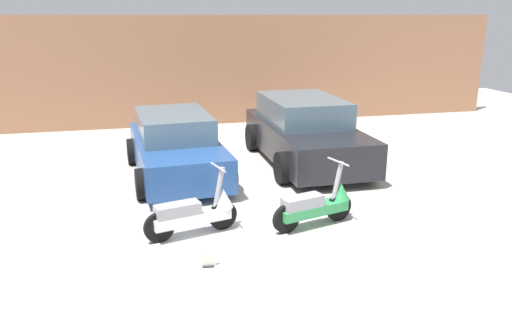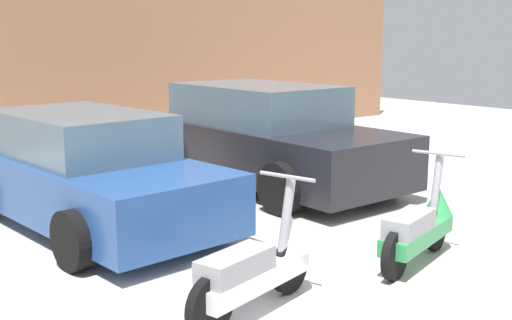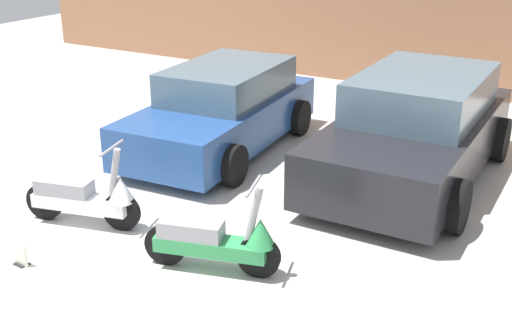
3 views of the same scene
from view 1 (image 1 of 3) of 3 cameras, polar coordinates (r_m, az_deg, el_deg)
The scene contains 7 objects.
ground_plane at distance 7.31m, azimuth 3.07°, elevation -10.49°, with size 28.00×28.00×0.00m, color beige.
wall_back at distance 15.49m, azimuth -6.44°, elevation 10.06°, with size 19.60×0.12×3.29m, color #9E6B4C.
scooter_front_left at distance 7.77m, azimuth -6.92°, elevation -5.91°, with size 1.48×0.67×1.05m.
scooter_front_right at distance 8.09m, azimuth 6.98°, elevation -5.02°, with size 1.45×0.68×1.04m.
car_rear_left at distance 10.62m, azimuth -9.17°, elevation 1.54°, with size 2.09×3.98×1.32m.
car_rear_center at distance 11.52m, azimuth 5.58°, elevation 3.22°, with size 2.12×4.35×1.48m.
placard_near_left_scooter at distance 6.92m, azimuth -5.50°, elevation -11.12°, with size 0.20×0.13×0.26m.
Camera 1 is at (-1.89, -6.25, 3.28)m, focal length 35.00 mm.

